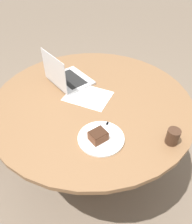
{
  "coord_description": "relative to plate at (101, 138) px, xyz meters",
  "views": [
    {
      "loc": [
        -0.36,
        1.13,
        1.7
      ],
      "look_at": [
        -0.08,
        0.17,
        0.81
      ],
      "focal_mm": 35.0,
      "sensor_mm": 36.0,
      "label": 1
    }
  ],
  "objects": [
    {
      "name": "coffee_glass",
      "position": [
        -0.38,
        -0.08,
        0.04
      ],
      "size": [
        0.07,
        0.07,
        0.09
      ],
      "color": "#3D2619",
      "rests_on": "dining_table"
    },
    {
      "name": "fork",
      "position": [
        -0.01,
        -0.06,
        0.01
      ],
      "size": [
        0.03,
        0.17,
        0.0
      ],
      "rotation": [
        0.0,
        0.0,
        4.67
      ],
      "color": "silver",
      "rests_on": "plate"
    },
    {
      "name": "dining_table",
      "position": [
        0.16,
        -0.33,
        -0.14
      ],
      "size": [
        1.37,
        1.37,
        0.77
      ],
      "color": "brown",
      "rests_on": "ground_plane"
    },
    {
      "name": "paper_document",
      "position": [
        0.19,
        -0.35,
        -0.0
      ],
      "size": [
        0.33,
        0.27,
        0.0
      ],
      "rotation": [
        0.0,
        0.0,
        -0.14
      ],
      "color": "white",
      "rests_on": "dining_table"
    },
    {
      "name": "cake_slice",
      "position": [
        0.01,
        0.02,
        0.03
      ],
      "size": [
        0.12,
        0.12,
        0.06
      ],
      "rotation": [
        0.0,
        0.0,
        0.91
      ],
      "color": "brown",
      "rests_on": "plate"
    },
    {
      "name": "laptop",
      "position": [
        0.39,
        -0.47,
        0.04
      ],
      "size": [
        0.39,
        0.38,
        0.25
      ],
      "rotation": [
        0.0,
        0.0,
        8.81
      ],
      "color": "silver",
      "rests_on": "dining_table"
    },
    {
      "name": "plate",
      "position": [
        0.0,
        0.0,
        0.0
      ],
      "size": [
        0.26,
        0.26,
        0.01
      ],
      "color": "white",
      "rests_on": "dining_table"
    },
    {
      "name": "ground_plane",
      "position": [
        0.16,
        -0.33,
        -0.78
      ],
      "size": [
        12.0,
        12.0,
        0.0
      ],
      "primitive_type": "plane",
      "color": "#6B5B4C"
    }
  ]
}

